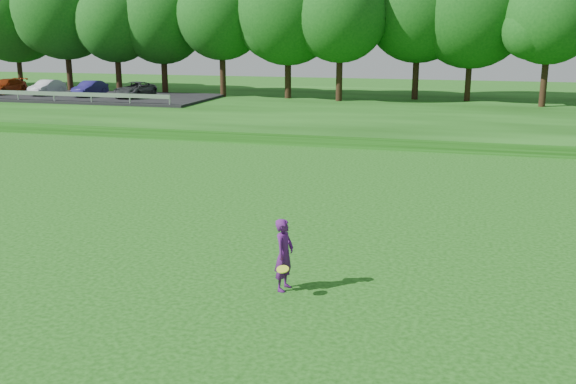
# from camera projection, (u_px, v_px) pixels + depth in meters

# --- Properties ---
(ground) EXTENTS (140.00, 140.00, 0.00)m
(ground) POSITION_uv_depth(u_px,v_px,m) (145.00, 279.00, 15.52)
(ground) COLOR #133E0B
(ground) RESTS_ON ground
(berm) EXTENTS (130.00, 30.00, 0.60)m
(berm) POSITION_uv_depth(u_px,v_px,m) (362.00, 109.00, 47.27)
(berm) COLOR #133E0B
(berm) RESTS_ON ground
(walking_path) EXTENTS (130.00, 1.60, 0.04)m
(walking_path) POSITION_uv_depth(u_px,v_px,m) (322.00, 143.00, 34.23)
(walking_path) COLOR gray
(walking_path) RESTS_ON ground
(treeline) EXTENTS (104.00, 7.00, 15.00)m
(treeline) POSITION_uv_depth(u_px,v_px,m) (373.00, 1.00, 49.12)
(treeline) COLOR #104611
(treeline) RESTS_ON berm
(parking_lot) EXTENTS (24.00, 9.00, 1.38)m
(parking_lot) POSITION_uv_depth(u_px,v_px,m) (69.00, 93.00, 52.05)
(parking_lot) COLOR black
(parking_lot) RESTS_ON berm
(woman) EXTENTS (0.50, 0.95, 1.70)m
(woman) POSITION_uv_depth(u_px,v_px,m) (284.00, 255.00, 14.69)
(woman) COLOR #501665
(woman) RESTS_ON ground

